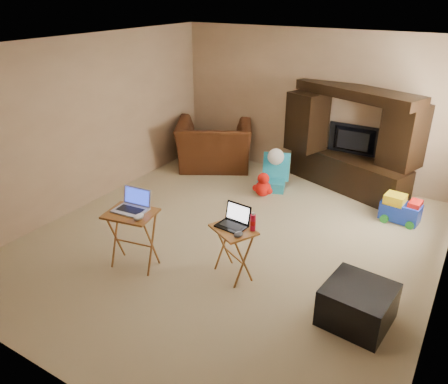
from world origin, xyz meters
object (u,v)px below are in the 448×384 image
Objects in this scene: ottoman at (358,304)px; mouse_right at (238,234)px; laptop_right at (231,218)px; tray_table_right at (233,252)px; recliner at (214,145)px; water_bottle at (253,223)px; entertainment_center at (351,140)px; mouse_left at (139,217)px; laptop_left at (129,202)px; child_rocker at (272,172)px; tray_table_left at (133,240)px; push_toy at (401,209)px; television at (353,141)px; plush_toy at (263,184)px.

ottoman is 5.01× the size of mouse_right.
ottoman is 1.59m from laptop_right.
mouse_right is at bearing -15.94° from tray_table_right.
recliner reaches higher than ottoman.
laptop_right is 0.25m from water_bottle.
entertainment_center is at bearing 86.61° from water_bottle.
tray_table_right is 0.38m from mouse_right.
laptop_left is at bearing 155.56° from mouse_left.
tray_table_left is at bearing -117.99° from child_rocker.
child_rocker is 1.08× the size of push_toy.
television is at bearing 70.71° from mouse_left.
laptop_left reaches higher than plush_toy.
laptop_left reaches higher than recliner.
laptop_left is 2.58× the size of mouse_left.
television is 5.84× the size of mouse_left.
recliner is (-2.41, -0.42, -0.38)m from television.
entertainment_center reaches higher than television.
television is at bearing 87.93° from laptop_right.
laptop_right reaches higher than push_toy.
recliner is at bearing 131.12° from laptop_right.
laptop_left is at bearing 75.67° from recliner.
push_toy is 2.84m from mouse_right.
television is at bearing 61.79° from laptop_left.
mouse_left is 0.76× the size of water_bottle.
entertainment_center is at bearing 70.23° from mouse_left.
recliner is 4.07× the size of laptop_right.
entertainment_center is 3.85m from laptop_left.
television reaches higher than tray_table_right.
television is at bearing 160.17° from recliner.
child_rocker reaches higher than plush_toy.
laptop_right is at bearing 95.93° from recliner.
mouse_right is at bearing -109.29° from water_bottle.
tray_table_right reaches higher than ottoman.
tray_table_left is 0.44m from mouse_left.
laptop_right is (-0.42, -3.10, -0.10)m from entertainment_center.
entertainment_center is at bearing 56.62° from tray_table_left.
recliner is 3.50m from mouse_left.
child_rocker is 3.28m from ottoman.
push_toy is (1.02, -0.73, -0.64)m from entertainment_center.
television is at bearing 86.72° from water_bottle.
water_bottle reaches higher than child_rocker.
ottoman is 1.94× the size of laptop_right.
television is 3.35m from mouse_right.
entertainment_center is 3.78× the size of push_toy.
entertainment_center is at bearing 43.27° from plush_toy.
laptop_left is 0.26m from mouse_left.
plush_toy is (1.36, -0.67, -0.23)m from recliner.
entertainment_center is at bearing 61.23° from laptop_left.
recliner is 3.46m from push_toy.
tray_table_right is at bearing 96.28° from recliner.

